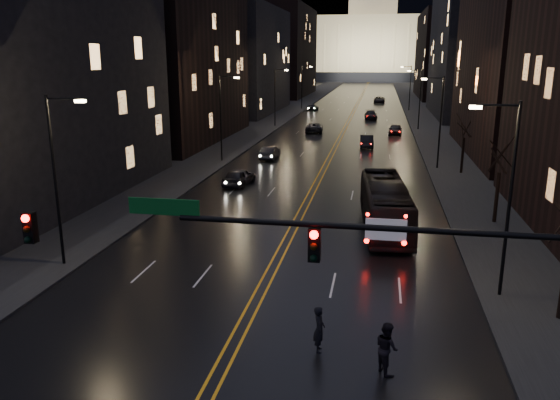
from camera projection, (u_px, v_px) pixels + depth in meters
The scene contains 33 objects.
road at pixel (360, 99), 141.29m from camera, with size 20.00×320.00×0.02m, color black.
sidewalk_left at pixel (306, 98), 143.68m from camera, with size 8.00×320.00×0.16m, color black.
sidewalk_right at pixel (415, 100), 138.86m from camera, with size 8.00×320.00×0.16m, color black.
center_line at pixel (360, 99), 141.28m from camera, with size 0.62×320.00×0.01m, color orange.
building_left_near at pixel (15, 53), 39.36m from camera, with size 12.00×28.00×22.00m, color black.
building_left_mid at pixel (174, 30), 69.04m from camera, with size 12.00×30.00×28.00m, color black.
building_left_far at pixel (246, 60), 106.21m from camera, with size 12.00×34.00×20.00m, color black.
building_left_dist at pixel (287, 52), 151.36m from camera, with size 12.00×40.00×24.00m, color black.
building_right_mid at pixel (472, 44), 98.20m from camera, with size 12.00×34.00×26.00m, color black.
building_right_dist at pixel (443, 55), 144.37m from camera, with size 12.00×40.00×22.00m, color black.
capitol at pixel (371, 42), 251.06m from camera, with size 90.00×50.00×58.50m.
traffic_signal at pixel (399, 266), 15.30m from camera, with size 17.29×0.45×7.00m.
streetlamp_right_near at pixel (506, 191), 23.97m from camera, with size 2.13×0.25×9.00m.
streetlamp_left_near at pixel (58, 173), 27.70m from camera, with size 2.13×0.25×9.00m.
streetlamp_right_mid at pixel (439, 118), 52.51m from camera, with size 2.13×0.25×9.00m.
streetlamp_left_mid at pixel (222, 113), 56.24m from camera, with size 2.13×0.25×9.00m.
streetlamp_right_far at pixel (419, 96), 81.05m from camera, with size 2.13×0.25×9.00m.
streetlamp_left_far at pixel (276, 94), 84.78m from camera, with size 2.13×0.25×9.00m.
streetlamp_right_dist at pixel (409, 86), 109.59m from camera, with size 2.13×0.25×9.00m.
streetlamp_left_dist at pixel (303, 85), 113.32m from camera, with size 2.13×0.25×9.00m.
tree_right_mid at pixel (501, 157), 35.15m from camera, with size 2.40×2.40×6.65m.
tree_right_far at pixel (465, 126), 50.38m from camera, with size 2.40×2.40×6.65m.
bus at pixel (385, 205), 35.03m from camera, with size 2.59×11.09×3.09m, color black.
oncoming_car_a at pixel (239, 177), 46.90m from camera, with size 1.80×4.48×1.53m, color black.
oncoming_car_b at pixel (270, 153), 58.95m from camera, with size 1.50×4.31×1.42m, color black.
oncoming_car_c at pixel (314, 127), 79.70m from camera, with size 2.35×5.09×1.41m, color black.
oncoming_car_d at pixel (313, 108), 111.23m from camera, with size 1.82×4.47×1.30m, color black.
receding_car_a at pixel (367, 141), 66.58m from camera, with size 1.56×4.47×1.47m, color black.
receding_car_b at pixel (395, 130), 76.98m from camera, with size 1.81×4.49×1.53m, color black.
receding_car_c at pixel (371, 115), 95.96m from camera, with size 2.10×5.17×1.50m, color black.
receding_car_d at pixel (379, 100), 129.60m from camera, with size 2.48×5.37×1.49m, color black.
pedestrian_a at pixel (319, 329), 20.43m from camera, with size 0.66×0.44×1.82m, color black.
pedestrian_b at pixel (387, 348), 19.06m from camera, with size 0.92×0.51×1.90m, color black.
Camera 1 is at (5.16, -14.69, 10.82)m, focal length 35.00 mm.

